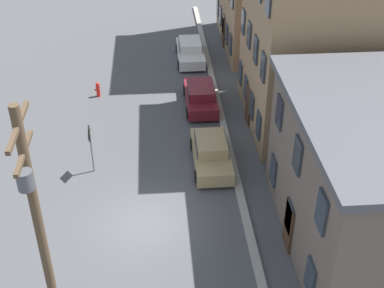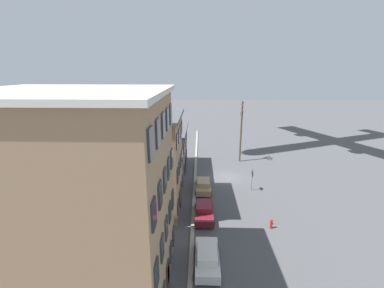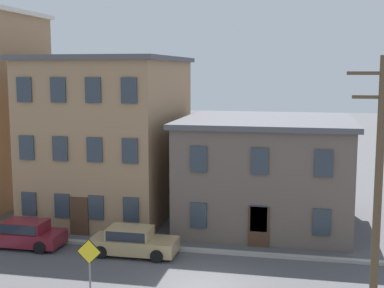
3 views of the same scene
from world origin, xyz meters
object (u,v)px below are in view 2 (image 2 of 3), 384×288
Objects in this scene: fire_hydrant at (271,224)px; car_white at (207,257)px; car_maroon at (204,210)px; caution_sign at (252,176)px; car_tan at (203,185)px; utility_pole at (241,128)px.

car_white is at bearing 129.07° from fire_hydrant.
car_maroon is at bearing 74.45° from fire_hydrant.
fire_hydrant is at bearing -177.76° from caution_sign.
car_maroon is 1.00× the size of car_tan.
utility_pole is (17.06, -6.12, 4.77)m from car_maroon.
car_tan is at bearing 91.84° from caution_sign.
utility_pole is 10.26× the size of fire_hydrant.
caution_sign is 0.28× the size of utility_pole.
car_maroon is 6.57m from fire_hydrant.
car_maroon reaches higher than fire_hydrant.
car_white is 12.86m from car_tan.
car_maroon is at bearing 136.21° from caution_sign.
car_white is 14.35m from caution_sign.
caution_sign is at bearing -43.79° from car_maroon.
car_white is at bearing 165.92° from utility_pole.
car_white is 6.78m from car_maroon.
utility_pole is (10.99, -6.11, 4.77)m from car_tan.
car_maroon is 6.08m from car_tan.
fire_hydrant is (-18.82, -0.21, -5.04)m from utility_pole.
utility_pole reaches higher than fire_hydrant.
caution_sign is at bearing 179.44° from utility_pole.
fire_hydrant is at bearing -179.37° from utility_pole.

